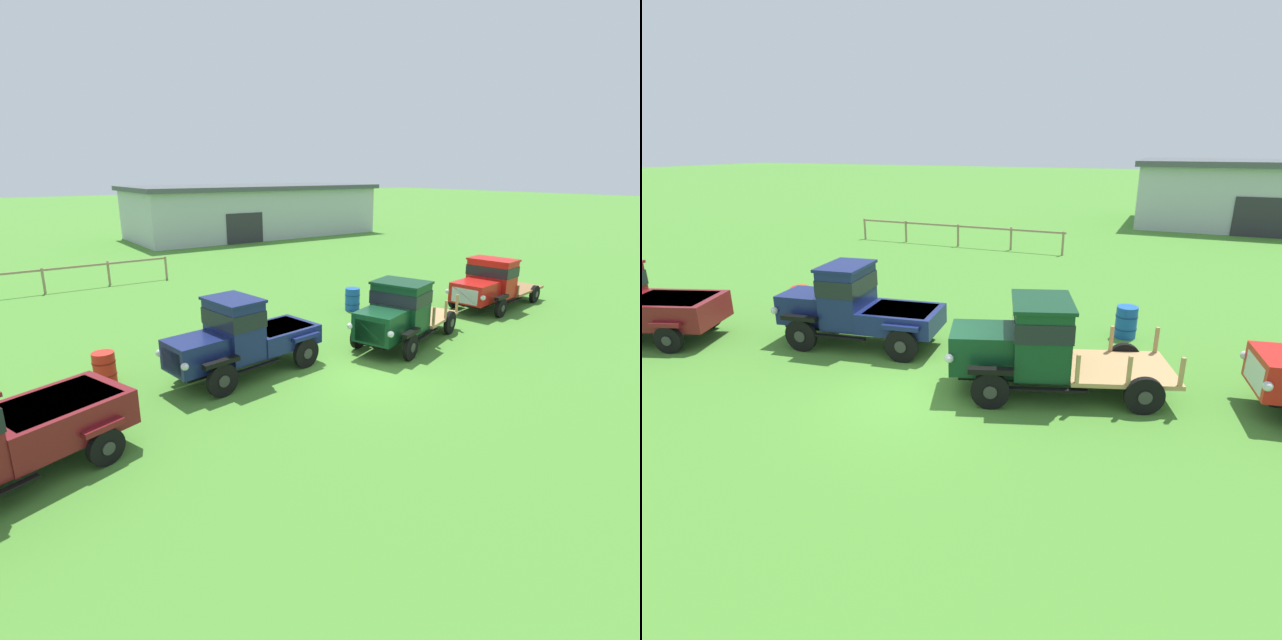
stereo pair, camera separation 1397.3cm
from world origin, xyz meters
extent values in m
plane|color=#47842D|center=(0.00, 0.00, 0.00)|extent=(240.00, 240.00, 0.00)
cube|color=#B2B7BC|center=(12.81, 30.71, 2.03)|extent=(21.09, 8.79, 4.06)
cube|color=#474C51|center=(12.81, 30.71, 4.24)|extent=(21.69, 9.59, 0.36)
cube|color=#2D2D33|center=(9.65, 26.27, 1.20)|extent=(3.20, 0.08, 2.40)
cylinder|color=#997F60|center=(-0.32, 16.26, 0.62)|extent=(0.12, 0.12, 1.23)
cylinder|color=#997F60|center=(-3.21, 16.58, 0.62)|extent=(0.12, 0.12, 1.23)
cylinder|color=#997F60|center=(-6.22, 16.36, 0.62)|extent=(0.12, 0.12, 1.23)
cube|color=#997F60|center=(-6.30, 16.49, 1.11)|extent=(12.16, 0.08, 0.10)
cylinder|color=black|center=(-7.39, -0.65, 0.38)|extent=(0.78, 0.41, 0.77)
cylinder|color=#2D2D2D|center=(-7.36, -0.74, 0.38)|extent=(0.26, 0.12, 0.27)
cylinder|color=black|center=(-8.03, 1.20, 0.38)|extent=(0.78, 0.41, 0.77)
cylinder|color=#2D2D2D|center=(-8.06, 1.29, 0.38)|extent=(0.26, 0.12, 0.27)
cube|color=maroon|center=(-8.07, 0.15, 0.90)|extent=(2.98, 2.53, 0.75)
cube|color=black|center=(-8.07, 0.15, 1.25)|extent=(2.51, 2.13, 0.06)
cube|color=maroon|center=(-7.39, -0.65, 0.82)|extent=(0.86, 0.47, 0.12)
cube|color=maroon|center=(-8.03, 1.20, 0.82)|extent=(0.86, 0.47, 0.12)
cylinder|color=black|center=(-4.16, 0.88, 0.45)|extent=(0.92, 0.28, 0.91)
cylinder|color=#2D2D2D|center=(-4.15, 0.79, 0.45)|extent=(0.32, 0.08, 0.32)
cylinder|color=black|center=(-4.42, 2.63, 0.45)|extent=(0.92, 0.28, 0.91)
cylinder|color=#2D2D2D|center=(-4.43, 2.72, 0.45)|extent=(0.32, 0.08, 0.32)
cylinder|color=black|center=(-1.26, 1.31, 0.45)|extent=(0.92, 0.28, 0.91)
cylinder|color=#2D2D2D|center=(-1.25, 1.22, 0.45)|extent=(0.32, 0.08, 0.32)
cylinder|color=black|center=(-1.52, 3.06, 0.45)|extent=(0.92, 0.28, 0.91)
cylinder|color=#2D2D2D|center=(-1.53, 3.15, 0.45)|extent=(0.32, 0.08, 0.32)
cube|color=black|center=(-2.94, 1.96, 0.54)|extent=(4.32, 1.58, 0.12)
cube|color=#141E51|center=(-4.50, 1.73, 1.01)|extent=(1.60, 1.43, 0.82)
cube|color=silver|center=(-5.18, 1.63, 0.97)|extent=(0.20, 0.97, 0.62)
sphere|color=silver|center=(-5.09, 0.97, 1.03)|extent=(0.20, 0.20, 0.20)
sphere|color=silver|center=(-5.29, 2.28, 1.03)|extent=(0.20, 0.20, 0.20)
cube|color=black|center=(-4.16, 0.88, 0.96)|extent=(1.06, 0.35, 0.12)
cube|color=black|center=(-4.42, 2.63, 0.96)|extent=(1.06, 0.35, 0.12)
cube|color=#141E51|center=(-3.26, 1.91, 1.41)|extent=(1.28, 1.70, 1.63)
cube|color=black|center=(-3.26, 1.91, 1.78)|extent=(1.33, 1.74, 0.46)
cube|color=#141E51|center=(-3.26, 1.91, 2.26)|extent=(1.40, 1.78, 0.08)
cube|color=black|center=(-3.03, 1.07, 0.52)|extent=(1.50, 0.36, 0.05)
cube|color=black|center=(-3.29, 2.78, 0.52)|extent=(1.50, 0.36, 0.05)
cube|color=#141E51|center=(-1.70, 2.14, 0.88)|extent=(2.31, 1.92, 0.57)
cube|color=black|center=(-1.70, 2.14, 1.13)|extent=(1.94, 1.62, 0.06)
cube|color=#141E51|center=(-1.26, 1.31, 0.96)|extent=(1.02, 0.34, 0.12)
cube|color=#141E51|center=(-1.52, 3.06, 0.96)|extent=(1.02, 0.34, 0.12)
cylinder|color=black|center=(1.70, -0.08, 0.42)|extent=(0.84, 0.41, 0.84)
cylinder|color=#2D2D2D|center=(1.73, -0.16, 0.42)|extent=(0.29, 0.12, 0.29)
cylinder|color=black|center=(1.09, 1.71, 0.42)|extent=(0.84, 0.41, 0.84)
cylinder|color=#2D2D2D|center=(1.06, 1.79, 0.42)|extent=(0.29, 0.12, 0.29)
cylinder|color=black|center=(4.75, 0.97, 0.42)|extent=(0.84, 0.41, 0.84)
cylinder|color=#2D2D2D|center=(4.78, 0.89, 0.42)|extent=(0.29, 0.12, 0.29)
cylinder|color=black|center=(4.14, 2.75, 0.42)|extent=(0.84, 0.41, 0.84)
cylinder|color=#2D2D2D|center=(4.11, 2.83, 0.42)|extent=(0.29, 0.12, 0.29)
cube|color=black|center=(2.87, 1.32, 0.50)|extent=(4.66, 2.46, 0.12)
cube|color=#0F381E|center=(1.19, 0.75, 1.02)|extent=(1.77, 1.71, 0.91)
cube|color=silver|center=(0.55, 0.53, 0.97)|extent=(0.39, 1.00, 0.68)
sphere|color=silver|center=(0.77, -0.15, 1.04)|extent=(0.20, 0.20, 0.20)
sphere|color=silver|center=(0.31, 1.19, 1.04)|extent=(0.20, 0.20, 0.20)
cube|color=black|center=(1.70, -0.08, 0.89)|extent=(0.98, 0.50, 0.12)
cube|color=black|center=(1.09, 1.71, 0.89)|extent=(0.98, 0.50, 0.12)
cube|color=#0F381E|center=(2.43, 1.17, 1.33)|extent=(1.67, 1.96, 1.54)
cube|color=black|center=(2.43, 1.17, 1.68)|extent=(1.73, 2.01, 0.43)
cube|color=#0F381E|center=(2.43, 1.17, 2.14)|extent=(1.81, 2.07, 0.08)
cube|color=black|center=(2.85, 0.34, 0.48)|extent=(1.63, 0.68, 0.05)
cube|color=black|center=(2.25, 2.08, 0.48)|extent=(1.63, 0.68, 0.05)
cube|color=tan|center=(4.11, 1.75, 0.61)|extent=(2.83, 2.54, 0.10)
cube|color=tan|center=(3.40, 0.56, 0.98)|extent=(0.10, 0.10, 0.64)
cube|color=tan|center=(2.82, 2.25, 0.98)|extent=(0.10, 0.10, 0.64)
cube|color=tan|center=(4.40, 0.90, 0.98)|extent=(0.10, 0.10, 0.64)
cube|color=tan|center=(3.82, 2.59, 0.98)|extent=(0.10, 0.10, 0.64)
cube|color=tan|center=(5.40, 1.24, 0.98)|extent=(0.10, 0.10, 0.64)
cube|color=tan|center=(4.82, 2.94, 0.98)|extent=(0.10, 0.10, 0.64)
cylinder|color=black|center=(8.05, 1.19, 0.39)|extent=(0.79, 0.29, 0.78)
cylinder|color=#2D2D2D|center=(8.06, 1.09, 0.39)|extent=(0.27, 0.08, 0.27)
cylinder|color=black|center=(7.70, 3.23, 0.39)|extent=(0.79, 0.29, 0.78)
cylinder|color=#2D2D2D|center=(7.68, 3.32, 0.39)|extent=(0.27, 0.08, 0.27)
cylinder|color=black|center=(11.31, 1.74, 0.39)|extent=(0.79, 0.29, 0.78)
cylinder|color=#2D2D2D|center=(11.33, 1.65, 0.39)|extent=(0.27, 0.08, 0.27)
cylinder|color=black|center=(10.96, 3.79, 0.39)|extent=(0.79, 0.29, 0.78)
cylinder|color=#2D2D2D|center=(10.95, 3.88, 0.39)|extent=(0.27, 0.08, 0.27)
cube|color=black|center=(9.41, 2.47, 0.47)|extent=(5.00, 1.95, 0.12)
cube|color=red|center=(7.62, 2.16, 0.93)|extent=(1.90, 1.71, 0.80)
cube|color=silver|center=(6.83, 2.03, 0.89)|extent=(0.25, 1.13, 0.60)
sphere|color=silver|center=(6.95, 1.26, 0.95)|extent=(0.20, 0.20, 0.20)
sphere|color=silver|center=(6.69, 2.79, 0.95)|extent=(0.20, 0.20, 0.20)
cube|color=black|center=(8.05, 1.19, 0.83)|extent=(0.91, 0.35, 0.12)
cube|color=black|center=(7.70, 3.23, 0.83)|extent=(0.91, 0.35, 0.12)
cube|color=red|center=(8.98, 2.39, 1.28)|extent=(1.36, 1.98, 1.51)
cube|color=black|center=(8.98, 2.39, 1.62)|extent=(1.41, 2.02, 0.42)
cube|color=red|center=(8.98, 2.39, 2.08)|extent=(1.48, 2.08, 0.08)
cube|color=black|center=(9.25, 1.41, 0.45)|extent=(1.49, 0.39, 0.05)
cube|color=black|center=(8.91, 3.41, 0.45)|extent=(1.49, 0.39, 0.05)
cube|color=olive|center=(10.76, 2.70, 0.58)|extent=(2.88, 2.51, 0.10)
cube|color=olive|center=(9.54, 2.49, 0.81)|extent=(0.41, 1.95, 0.44)
cylinder|color=red|center=(-6.43, 3.58, 0.45)|extent=(0.60, 0.60, 0.90)
cylinder|color=maroon|center=(-6.43, 3.58, 0.63)|extent=(0.63, 0.63, 0.03)
cylinder|color=maroon|center=(-6.43, 3.58, 0.27)|extent=(0.63, 0.63, 0.03)
cylinder|color=#1951B2|center=(3.92, 5.49, 0.47)|extent=(0.61, 0.61, 0.94)
cylinder|color=navy|center=(3.92, 5.49, 0.66)|extent=(0.64, 0.64, 0.03)
cylinder|color=navy|center=(3.92, 5.49, 0.28)|extent=(0.64, 0.64, 0.03)
camera|label=1|loc=(-9.02, -10.26, 5.66)|focal=28.00mm
camera|label=2|loc=(4.90, -9.09, 5.38)|focal=28.00mm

